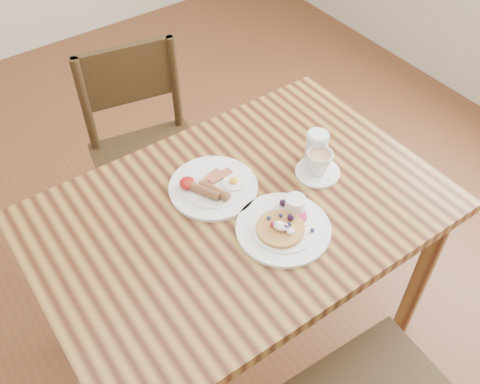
{
  "coord_description": "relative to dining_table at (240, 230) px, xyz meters",
  "views": [
    {
      "loc": [
        -0.6,
        -0.85,
        1.92
      ],
      "look_at": [
        0.0,
        0.0,
        0.82
      ],
      "focal_mm": 40.0,
      "sensor_mm": 36.0,
      "label": 1
    }
  ],
  "objects": [
    {
      "name": "teacup_saucer",
      "position": [
        0.28,
        -0.02,
        0.14
      ],
      "size": [
        0.14,
        0.14,
        0.08
      ],
      "color": "white",
      "rests_on": "dining_table"
    },
    {
      "name": "pancake_plate",
      "position": [
        0.06,
        -0.13,
        0.11
      ],
      "size": [
        0.27,
        0.27,
        0.06
      ],
      "color": "white",
      "rests_on": "dining_table"
    },
    {
      "name": "breakfast_plate",
      "position": [
        -0.02,
        0.11,
        0.11
      ],
      "size": [
        0.27,
        0.27,
        0.04
      ],
      "color": "white",
      "rests_on": "dining_table"
    },
    {
      "name": "water_glass",
      "position": [
        0.32,
        0.03,
        0.15
      ],
      "size": [
        0.07,
        0.07,
        0.1
      ],
      "primitive_type": "cylinder",
      "color": "silver",
      "rests_on": "dining_table"
    },
    {
      "name": "chair_far",
      "position": [
        0.01,
        0.66,
        -0.16
      ],
      "size": [
        0.49,
        0.49,
        0.88
      ],
      "rotation": [
        0.0,
        0.0,
        2.94
      ],
      "color": "#362513",
      "rests_on": "ground"
    },
    {
      "name": "ground",
      "position": [
        0.0,
        0.0,
        -0.65
      ],
      "size": [
        5.0,
        5.0,
        0.0
      ],
      "primitive_type": "plane",
      "color": "brown",
      "rests_on": "ground"
    },
    {
      "name": "dining_table",
      "position": [
        0.0,
        0.0,
        0.0
      ],
      "size": [
        1.2,
        0.8,
        0.75
      ],
      "color": "olive",
      "rests_on": "ground"
    }
  ]
}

